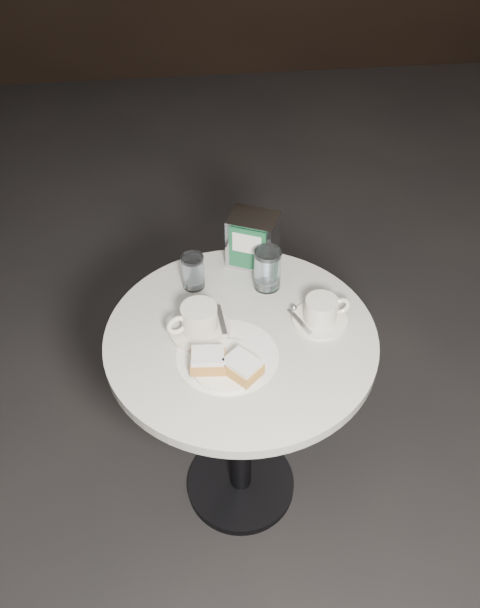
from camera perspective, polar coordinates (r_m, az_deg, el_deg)
The scene contains 9 objects.
ground at distance 2.11m, azimuth 0.07°, elevation -17.03°, with size 7.00×7.00×0.00m, color black.
cafe_table at distance 1.66m, azimuth 0.08°, elevation -7.61°, with size 0.70×0.70×0.74m.
sugar_spill at distance 1.46m, azimuth -1.22°, elevation -5.00°, with size 0.25×0.25×0.00m, color white.
beignet_plate at distance 1.42m, azimuth -1.38°, elevation -5.83°, with size 0.22×0.22×0.06m.
coffee_cup_left at distance 1.50m, azimuth -3.99°, elevation -1.66°, with size 0.20×0.20×0.08m.
coffee_cup_right at distance 1.54m, azimuth 7.82°, elevation -0.81°, with size 0.16×0.16×0.08m.
water_glass_left at distance 1.62m, azimuth -4.53°, elevation 3.10°, with size 0.08×0.08×0.10m.
water_glass_right at distance 1.61m, azimuth 2.65°, elevation 3.33°, with size 0.09×0.09×0.12m.
napkin_dispenser at distance 1.69m, azimuth 1.24°, elevation 6.19°, with size 0.16×0.15×0.15m.
Camera 1 is at (-0.12, -1.05, 1.83)m, focal length 35.00 mm.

